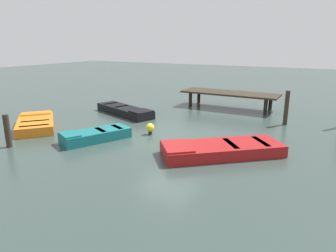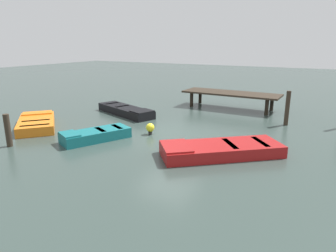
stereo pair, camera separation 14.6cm
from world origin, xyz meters
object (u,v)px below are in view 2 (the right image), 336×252
Objects in this scene: rowboat_red at (220,149)px; mooring_piling_near_left at (8,130)px; dock_segment at (231,94)px; marker_buoy at (150,128)px; rowboat_black at (126,110)px; rowboat_teal at (95,135)px; rowboat_orange at (37,123)px; mooring_piling_near_right at (287,108)px.

mooring_piling_near_left reaches higher than rowboat_red.
dock_segment is 7.90m from rowboat_red.
rowboat_black is at bearing 141.62° from marker_buoy.
marker_buoy is at bearing 164.25° from rowboat_teal.
rowboat_red is 8.47× the size of marker_buoy.
rowboat_black is at bearing -135.62° from dock_segment.
dock_segment is 8.87m from rowboat_teal.
rowboat_orange is 3.60m from rowboat_teal.
rowboat_teal is at bearing -130.68° from marker_buoy.
mooring_piling_near_left reaches higher than dock_segment.
mooring_piling_near_left is at bearing -114.63° from dock_segment.
rowboat_teal is at bearing -107.30° from dock_segment.
rowboat_red is at bearing -7.43° from rowboat_black.
rowboat_black is 8.45× the size of marker_buoy.
rowboat_orange is 6.88× the size of marker_buoy.
rowboat_red is 1.00× the size of rowboat_black.
rowboat_red is at bearing 124.39° from rowboat_teal.
mooring_piling_near_left reaches higher than rowboat_black.
mooring_piling_near_right is at bearing 44.09° from mooring_piling_near_left.
mooring_piling_near_right reaches higher than rowboat_orange.
mooring_piling_near_right reaches higher than marker_buoy.
marker_buoy reaches higher than rowboat_teal.
rowboat_black is 2.52× the size of mooring_piling_near_right.
rowboat_black is at bearing 84.55° from mooring_piling_near_left.
rowboat_red is at bearing -14.81° from marker_buoy.
rowboat_black is (-4.44, -4.20, -0.63)m from dock_segment.
marker_buoy is (-4.74, -4.38, -0.52)m from mooring_piling_near_right.
rowboat_black is at bearing -74.26° from rowboat_orange.
rowboat_red is 1.43× the size of rowboat_teal.
mooring_piling_near_left is (1.32, -2.22, 0.40)m from rowboat_orange.
rowboat_red is 2.53× the size of mooring_piling_near_right.
marker_buoy is at bearing -54.98° from rowboat_red.
dock_segment is at bearing -173.34° from rowboat_teal.
dock_segment reaches higher than rowboat_black.
rowboat_orange is 2.62m from mooring_piling_near_left.
mooring_piling_near_left is (-8.49, -8.22, -0.19)m from mooring_piling_near_right.
rowboat_orange is 1.16× the size of rowboat_teal.
marker_buoy is at bearing -18.45° from rowboat_black.
dock_segment is 1.96× the size of rowboat_teal.
mooring_piling_near_left is at bearing -17.84° from rowboat_red.
rowboat_teal is 3.14m from mooring_piling_near_left.
dock_segment is 6.15m from rowboat_black.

